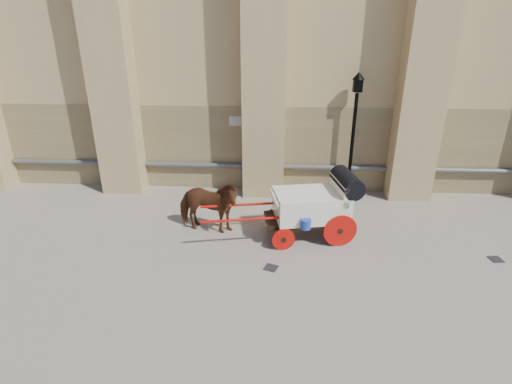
{
  "coord_description": "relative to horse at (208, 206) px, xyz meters",
  "views": [
    {
      "loc": [
        -0.45,
        -9.54,
        5.64
      ],
      "look_at": [
        -1.08,
        0.59,
        1.31
      ],
      "focal_mm": 28.0,
      "sensor_mm": 36.0,
      "label": 1
    }
  ],
  "objects": [
    {
      "name": "drain_grate_far",
      "position": [
        7.64,
        -1.04,
        -0.8
      ],
      "size": [
        0.36,
        0.36,
        0.01
      ],
      "primitive_type": "cube",
      "rotation": [
        0.0,
        0.0,
        0.13
      ],
      "color": "black",
      "rests_on": "ground"
    },
    {
      "name": "drain_grate_near",
      "position": [
        1.86,
        -1.78,
        -0.8
      ],
      "size": [
        0.41,
        0.41,
        0.01
      ],
      "primitive_type": "cube",
      "rotation": [
        0.0,
        0.0,
        -0.35
      ],
      "color": "black",
      "rests_on": "ground"
    },
    {
      "name": "horse",
      "position": [
        0.0,
        0.0,
        0.0
      ],
      "size": [
        2.05,
        1.22,
        1.62
      ],
      "primitive_type": "imported",
      "rotation": [
        0.0,
        0.0,
        1.38
      ],
      "color": "brown",
      "rests_on": "ground"
    },
    {
      "name": "street_lamp",
      "position": [
        4.44,
        2.97,
        1.44
      ],
      "size": [
        0.39,
        0.39,
        4.2
      ],
      "color": "black",
      "rests_on": "ground"
    },
    {
      "name": "ground",
      "position": [
        2.46,
        -0.64,
        -0.81
      ],
      "size": [
        90.0,
        90.0,
        0.0
      ],
      "primitive_type": "plane",
      "color": "gray",
      "rests_on": "ground"
    },
    {
      "name": "carriage",
      "position": [
        3.05,
        -0.07,
        0.21
      ],
      "size": [
        4.45,
        1.95,
        1.89
      ],
      "rotation": [
        0.0,
        0.0,
        0.19
      ],
      "color": "black",
      "rests_on": "ground"
    }
  ]
}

